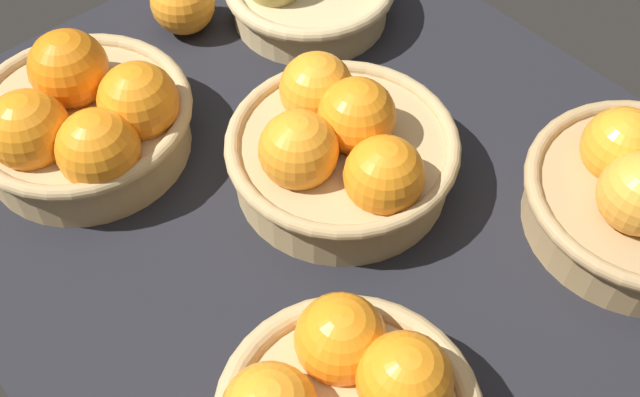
% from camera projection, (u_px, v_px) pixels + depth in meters
% --- Properties ---
extents(market_tray, '(0.84, 0.72, 0.03)m').
position_uv_depth(market_tray, '(326.00, 198.00, 0.84)').
color(market_tray, black).
rests_on(market_tray, ground).
extents(basket_center, '(0.24, 0.24, 0.12)m').
position_uv_depth(basket_center, '(340.00, 148.00, 0.79)').
color(basket_center, tan).
rests_on(basket_center, market_tray).
extents(basket_near_left, '(0.24, 0.24, 0.13)m').
position_uv_depth(basket_near_left, '(84.00, 120.00, 0.82)').
color(basket_near_left, tan).
rests_on(basket_near_left, market_tray).
extents(loose_orange_front_gap, '(0.08, 0.08, 0.08)m').
position_uv_depth(loose_orange_front_gap, '(183.00, 2.00, 0.95)').
color(loose_orange_front_gap, orange).
rests_on(loose_orange_front_gap, market_tray).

